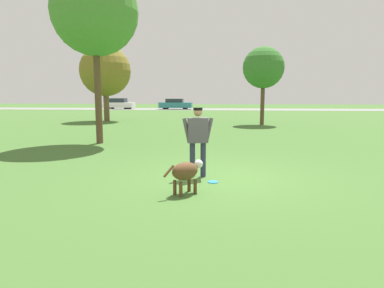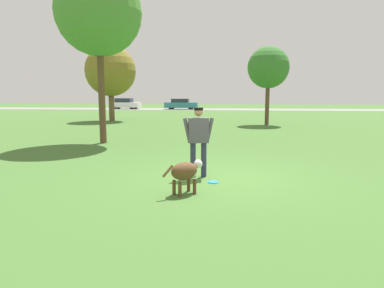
{
  "view_description": "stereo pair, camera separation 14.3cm",
  "coord_description": "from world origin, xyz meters",
  "px_view_note": "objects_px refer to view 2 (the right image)",
  "views": [
    {
      "loc": [
        0.09,
        -7.93,
        1.97
      ],
      "look_at": [
        -0.55,
        -0.66,
        0.9
      ],
      "focal_mm": 32.0,
      "sensor_mm": 36.0,
      "label": 1
    },
    {
      "loc": [
        0.23,
        -7.92,
        1.97
      ],
      "look_at": [
        -0.55,
        -0.66,
        0.9
      ],
      "focal_mm": 32.0,
      "sensor_mm": 36.0,
      "label": 2
    }
  ],
  "objects_px": {
    "tree_mid_center": "(268,68)",
    "tree_far_left": "(110,71)",
    "frisbee": "(213,182)",
    "tree_near_left": "(99,13)",
    "person": "(198,136)",
    "parked_car_white": "(125,104)",
    "parked_car_teal": "(181,104)",
    "dog": "(186,172)"
  },
  "relations": [
    {
      "from": "dog",
      "to": "parked_car_white",
      "type": "xyz_separation_m",
      "value": [
        -12.93,
        37.92,
        0.25
      ]
    },
    {
      "from": "person",
      "to": "parked_car_teal",
      "type": "relative_size",
      "value": 0.39
    },
    {
      "from": "tree_mid_center",
      "to": "parked_car_teal",
      "type": "distance_m",
      "value": 23.79
    },
    {
      "from": "tree_near_left",
      "to": "person",
      "type": "bearing_deg",
      "value": -50.68
    },
    {
      "from": "tree_near_left",
      "to": "parked_car_teal",
      "type": "relative_size",
      "value": 1.59
    },
    {
      "from": "tree_mid_center",
      "to": "tree_far_left",
      "type": "xyz_separation_m",
      "value": [
        -10.99,
        1.98,
        -0.0
      ]
    },
    {
      "from": "person",
      "to": "parked_car_white",
      "type": "xyz_separation_m",
      "value": [
        -13.06,
        36.49,
        -0.3
      ]
    },
    {
      "from": "dog",
      "to": "tree_mid_center",
      "type": "distance_m",
      "value": 16.51
    },
    {
      "from": "frisbee",
      "to": "parked_car_teal",
      "type": "height_order",
      "value": "parked_car_teal"
    },
    {
      "from": "tree_far_left",
      "to": "frisbee",
      "type": "bearing_deg",
      "value": -64.08
    },
    {
      "from": "tree_near_left",
      "to": "parked_car_white",
      "type": "xyz_separation_m",
      "value": [
        -8.71,
        31.19,
        -4.37
      ]
    },
    {
      "from": "tree_far_left",
      "to": "parked_car_white",
      "type": "bearing_deg",
      "value": 104.56
    },
    {
      "from": "tree_far_left",
      "to": "parked_car_teal",
      "type": "bearing_deg",
      "value": 83.27
    },
    {
      "from": "dog",
      "to": "parked_car_teal",
      "type": "xyz_separation_m",
      "value": [
        -5.35,
        37.84,
        0.23
      ]
    },
    {
      "from": "frisbee",
      "to": "tree_near_left",
      "type": "distance_m",
      "value": 9.04
    },
    {
      "from": "frisbee",
      "to": "tree_near_left",
      "type": "height_order",
      "value": "tree_near_left"
    },
    {
      "from": "frisbee",
      "to": "tree_mid_center",
      "type": "distance_m",
      "value": 15.62
    },
    {
      "from": "person",
      "to": "tree_far_left",
      "type": "relative_size",
      "value": 0.3
    },
    {
      "from": "dog",
      "to": "frisbee",
      "type": "xyz_separation_m",
      "value": [
        0.51,
        0.93,
        -0.44
      ]
    },
    {
      "from": "dog",
      "to": "parked_car_teal",
      "type": "height_order",
      "value": "parked_car_teal"
    },
    {
      "from": "dog",
      "to": "parked_car_white",
      "type": "bearing_deg",
      "value": 64.27
    },
    {
      "from": "tree_mid_center",
      "to": "tree_near_left",
      "type": "bearing_deg",
      "value": -129.38
    },
    {
      "from": "dog",
      "to": "tree_far_left",
      "type": "distance_m",
      "value": 19.7
    },
    {
      "from": "parked_car_teal",
      "to": "frisbee",
      "type": "bearing_deg",
      "value": -81.03
    },
    {
      "from": "dog",
      "to": "parked_car_teal",
      "type": "bearing_deg",
      "value": 53.5
    },
    {
      "from": "frisbee",
      "to": "parked_car_teal",
      "type": "relative_size",
      "value": 0.06
    },
    {
      "from": "parked_car_white",
      "to": "parked_car_teal",
      "type": "xyz_separation_m",
      "value": [
        7.58,
        -0.08,
        -0.02
      ]
    },
    {
      "from": "person",
      "to": "parked_car_white",
      "type": "distance_m",
      "value": 38.76
    },
    {
      "from": "person",
      "to": "frisbee",
      "type": "distance_m",
      "value": 1.17
    },
    {
      "from": "person",
      "to": "parked_car_teal",
      "type": "bearing_deg",
      "value": 87.06
    },
    {
      "from": "parked_car_white",
      "to": "parked_car_teal",
      "type": "height_order",
      "value": "parked_car_white"
    },
    {
      "from": "tree_far_left",
      "to": "parked_car_white",
      "type": "xyz_separation_m",
      "value": [
        -5.22,
        20.08,
        -2.91
      ]
    },
    {
      "from": "dog",
      "to": "tree_mid_center",
      "type": "xyz_separation_m",
      "value": [
        3.28,
        15.87,
        3.16
      ]
    },
    {
      "from": "tree_mid_center",
      "to": "person",
      "type": "bearing_deg",
      "value": -102.32
    },
    {
      "from": "tree_near_left",
      "to": "tree_mid_center",
      "type": "distance_m",
      "value": 11.9
    },
    {
      "from": "person",
      "to": "frisbee",
      "type": "bearing_deg",
      "value": -64.56
    },
    {
      "from": "tree_near_left",
      "to": "tree_mid_center",
      "type": "height_order",
      "value": "tree_near_left"
    },
    {
      "from": "frisbee",
      "to": "tree_mid_center",
      "type": "bearing_deg",
      "value": 79.49
    },
    {
      "from": "tree_near_left",
      "to": "parked_car_teal",
      "type": "distance_m",
      "value": 31.44
    },
    {
      "from": "tree_far_left",
      "to": "parked_car_teal",
      "type": "height_order",
      "value": "tree_far_left"
    },
    {
      "from": "dog",
      "to": "frisbee",
      "type": "relative_size",
      "value": 3.2
    },
    {
      "from": "tree_mid_center",
      "to": "parked_car_teal",
      "type": "relative_size",
      "value": 1.16
    }
  ]
}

